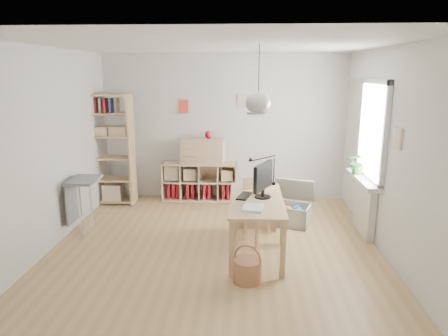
{
  "coord_description": "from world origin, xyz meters",
  "views": [
    {
      "loc": [
        0.39,
        -5.17,
        2.38
      ],
      "look_at": [
        0.1,
        0.3,
        1.05
      ],
      "focal_mm": 32.0,
      "sensor_mm": 36.0,
      "label": 1
    }
  ],
  "objects_px": {
    "cube_shelf": "(199,184)",
    "storage_chest": "(290,210)",
    "tall_bookshelf": "(110,145)",
    "drawer_chest": "(203,151)",
    "desk": "(256,205)",
    "chair": "(262,206)",
    "monitor": "(263,178)"
  },
  "relations": [
    {
      "from": "cube_shelf",
      "to": "storage_chest",
      "type": "height_order",
      "value": "cube_shelf"
    },
    {
      "from": "tall_bookshelf",
      "to": "drawer_chest",
      "type": "bearing_deg",
      "value": 8.29
    },
    {
      "from": "desk",
      "to": "storage_chest",
      "type": "height_order",
      "value": "desk"
    },
    {
      "from": "cube_shelf",
      "to": "chair",
      "type": "xyz_separation_m",
      "value": [
        1.11,
        -1.86,
        0.22
      ]
    },
    {
      "from": "tall_bookshelf",
      "to": "desk",
      "type": "bearing_deg",
      "value": -37.01
    },
    {
      "from": "storage_chest",
      "to": "drawer_chest",
      "type": "bearing_deg",
      "value": 163.55
    },
    {
      "from": "desk",
      "to": "monitor",
      "type": "bearing_deg",
      "value": 30.76
    },
    {
      "from": "monitor",
      "to": "desk",
      "type": "bearing_deg",
      "value": -124.4
    },
    {
      "from": "cube_shelf",
      "to": "drawer_chest",
      "type": "height_order",
      "value": "drawer_chest"
    },
    {
      "from": "cube_shelf",
      "to": "desk",
      "type": "bearing_deg",
      "value": -65.39
    },
    {
      "from": "cube_shelf",
      "to": "tall_bookshelf",
      "type": "relative_size",
      "value": 0.7
    },
    {
      "from": "chair",
      "to": "drawer_chest",
      "type": "distance_m",
      "value": 2.13
    },
    {
      "from": "tall_bookshelf",
      "to": "drawer_chest",
      "type": "height_order",
      "value": "tall_bookshelf"
    },
    {
      "from": "cube_shelf",
      "to": "monitor",
      "type": "distance_m",
      "value": 2.55
    },
    {
      "from": "chair",
      "to": "monitor",
      "type": "relative_size",
      "value": 1.81
    },
    {
      "from": "desk",
      "to": "tall_bookshelf",
      "type": "bearing_deg",
      "value": 142.99
    },
    {
      "from": "cube_shelf",
      "to": "chair",
      "type": "bearing_deg",
      "value": -59.12
    },
    {
      "from": "cube_shelf",
      "to": "monitor",
      "type": "xyz_separation_m",
      "value": [
        1.11,
        -2.18,
        0.71
      ]
    },
    {
      "from": "storage_chest",
      "to": "chair",
      "type": "bearing_deg",
      "value": -105.34
    },
    {
      "from": "tall_bookshelf",
      "to": "monitor",
      "type": "distance_m",
      "value": 3.28
    },
    {
      "from": "desk",
      "to": "storage_chest",
      "type": "distance_m",
      "value": 1.31
    },
    {
      "from": "desk",
      "to": "chair",
      "type": "relative_size",
      "value": 1.63
    },
    {
      "from": "storage_chest",
      "to": "monitor",
      "type": "xyz_separation_m",
      "value": [
        -0.5,
        -1.03,
        0.79
      ]
    },
    {
      "from": "cube_shelf",
      "to": "tall_bookshelf",
      "type": "distance_m",
      "value": 1.77
    },
    {
      "from": "monitor",
      "to": "drawer_chest",
      "type": "bearing_deg",
      "value": 140.45
    },
    {
      "from": "monitor",
      "to": "drawer_chest",
      "type": "distance_m",
      "value": 2.37
    },
    {
      "from": "desk",
      "to": "chair",
      "type": "distance_m",
      "value": 0.4
    },
    {
      "from": "cube_shelf",
      "to": "drawer_chest",
      "type": "xyz_separation_m",
      "value": [
        0.08,
        -0.04,
        0.65
      ]
    },
    {
      "from": "tall_bookshelf",
      "to": "monitor",
      "type": "bearing_deg",
      "value": -35.4
    },
    {
      "from": "cube_shelf",
      "to": "monitor",
      "type": "bearing_deg",
      "value": -63.06
    },
    {
      "from": "tall_bookshelf",
      "to": "chair",
      "type": "distance_m",
      "value": 3.16
    },
    {
      "from": "desk",
      "to": "cube_shelf",
      "type": "bearing_deg",
      "value": 114.61
    }
  ]
}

